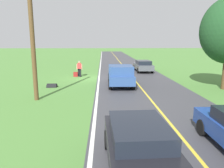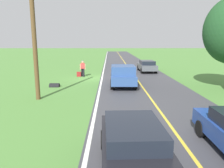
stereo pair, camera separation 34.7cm
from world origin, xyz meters
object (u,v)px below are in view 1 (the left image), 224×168
(pickup_truck_passing, at_px, (121,75))
(sedan_near_oncoming, at_px, (143,66))
(suitcase_carried, at_px, (76,74))
(utility_pole_roadside, at_px, (32,36))
(hitchhiker_walking, at_px, (79,68))
(sedan_ahead_same_lane, at_px, (139,146))

(pickup_truck_passing, height_order, sedan_near_oncoming, pickup_truck_passing)
(suitcase_carried, bearing_deg, utility_pole_roadside, -5.48)
(sedan_near_oncoming, bearing_deg, utility_pole_roadside, 54.15)
(hitchhiker_walking, relative_size, sedan_ahead_same_lane, 0.39)
(pickup_truck_passing, distance_m, sedan_ahead_same_lane, 12.36)
(hitchhiker_walking, relative_size, utility_pole_roadside, 0.22)
(suitcase_carried, height_order, sedan_ahead_same_lane, sedan_ahead_same_lane)
(hitchhiker_walking, distance_m, suitcase_carried, 0.84)
(hitchhiker_walking, bearing_deg, utility_pole_roadside, 78.98)
(hitchhiker_walking, relative_size, suitcase_carried, 3.37)
(hitchhiker_walking, distance_m, sedan_ahead_same_lane, 17.71)
(suitcase_carried, distance_m, sedan_ahead_same_lane, 17.75)
(sedan_ahead_same_lane, height_order, utility_pole_roadside, utility_pole_roadside)
(sedan_near_oncoming, xyz_separation_m, utility_pole_roadside, (9.39, 12.99, 3.30))
(sedan_ahead_same_lane, bearing_deg, hitchhiker_walking, -78.32)
(suitcase_carried, bearing_deg, pickup_truck_passing, 45.14)
(suitcase_carried, height_order, pickup_truck_passing, pickup_truck_passing)
(pickup_truck_passing, relative_size, sedan_ahead_same_lane, 1.22)
(hitchhiker_walking, bearing_deg, pickup_truck_passing, 128.91)
(pickup_truck_passing, xyz_separation_m, utility_pole_roadside, (5.85, 4.34, 3.09))
(hitchhiker_walking, xyz_separation_m, sedan_ahead_same_lane, (-3.59, 17.34, -0.23))
(utility_pole_roadside, bearing_deg, suitcase_carried, -98.55)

